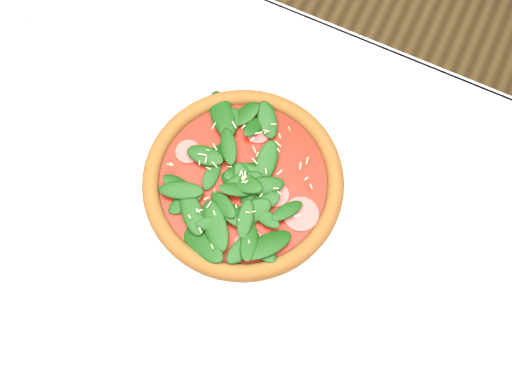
% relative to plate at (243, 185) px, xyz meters
% --- Properties ---
extents(ground, '(6.00, 6.00, 0.00)m').
position_rel_plate_xyz_m(ground, '(-0.03, -0.08, -0.76)').
color(ground, brown).
rests_on(ground, ground).
extents(dining_table, '(1.21, 0.81, 0.75)m').
position_rel_plate_xyz_m(dining_table, '(-0.03, -0.08, -0.11)').
color(dining_table, silver).
rests_on(dining_table, ground).
extents(plate, '(0.35, 0.35, 0.02)m').
position_rel_plate_xyz_m(plate, '(0.00, 0.00, 0.00)').
color(plate, white).
rests_on(plate, dining_table).
extents(pizza, '(0.35, 0.35, 0.04)m').
position_rel_plate_xyz_m(pizza, '(-0.00, -0.00, 0.02)').
color(pizza, '#9D5526').
rests_on(pizza, plate).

